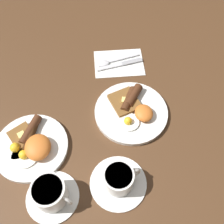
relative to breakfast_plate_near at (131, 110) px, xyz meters
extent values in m
plane|color=#4C301C|center=(0.00, 0.00, -0.01)|extent=(3.00, 3.00, 0.00)
cylinder|color=white|center=(0.00, 0.00, -0.01)|extent=(0.24, 0.24, 0.01)
cylinder|color=white|center=(-0.05, 0.02, 0.00)|extent=(0.06, 0.06, 0.01)
sphere|color=yellow|center=(-0.05, 0.02, 0.01)|extent=(0.03, 0.03, 0.03)
ellipsoid|color=orange|center=(-0.03, -0.03, 0.02)|extent=(0.06, 0.06, 0.03)
cylinder|color=#4A2715|center=(0.04, -0.02, 0.02)|extent=(0.08, 0.08, 0.03)
cylinder|color=#472614|center=(0.03, 0.00, 0.01)|extent=(0.09, 0.07, 0.03)
cube|color=brown|center=(0.03, 0.02, 0.01)|extent=(0.11, 0.10, 0.01)
cube|color=#F4E072|center=(0.03, 0.02, 0.02)|extent=(0.03, 0.03, 0.01)
cylinder|color=white|center=(-0.07, 0.32, -0.01)|extent=(0.22, 0.22, 0.01)
cylinder|color=white|center=(-0.10, 0.34, 0.00)|extent=(0.08, 0.08, 0.01)
sphere|color=yellow|center=(-0.10, 0.34, 0.01)|extent=(0.03, 0.03, 0.03)
cylinder|color=white|center=(-0.07, 0.36, 0.00)|extent=(0.07, 0.07, 0.01)
sphere|color=yellow|center=(-0.07, 0.36, 0.01)|extent=(0.03, 0.03, 0.03)
ellipsoid|color=orange|center=(-0.09, 0.30, 0.02)|extent=(0.08, 0.08, 0.04)
cylinder|color=#4A2716|center=(-0.02, 0.32, 0.01)|extent=(0.10, 0.07, 0.03)
cylinder|color=#371E0C|center=(-0.04, 0.32, 0.01)|extent=(0.10, 0.05, 0.02)
cube|color=brown|center=(-0.04, 0.34, 0.01)|extent=(0.10, 0.09, 0.01)
cube|color=#F4E072|center=(-0.04, 0.34, 0.02)|extent=(0.03, 0.03, 0.01)
cylinder|color=white|center=(-0.22, 0.09, -0.01)|extent=(0.16, 0.16, 0.01)
cylinder|color=white|center=(-0.22, 0.09, 0.03)|extent=(0.08, 0.08, 0.06)
cylinder|color=#56331E|center=(-0.22, 0.09, 0.05)|extent=(0.07, 0.07, 0.00)
torus|color=white|center=(-0.22, 0.05, 0.03)|extent=(0.01, 0.04, 0.04)
cylinder|color=white|center=(-0.23, 0.27, -0.01)|extent=(0.14, 0.14, 0.01)
cylinder|color=white|center=(-0.23, 0.27, 0.03)|extent=(0.09, 0.09, 0.07)
cylinder|color=#56331E|center=(-0.23, 0.27, 0.06)|extent=(0.08, 0.08, 0.00)
torus|color=white|center=(-0.25, 0.23, 0.03)|extent=(0.03, 0.04, 0.05)
cube|color=white|center=(0.22, 0.00, -0.01)|extent=(0.15, 0.19, 0.01)
cube|color=silver|center=(0.20, 0.04, -0.01)|extent=(0.02, 0.10, 0.00)
cube|color=#9E9EA3|center=(0.21, -0.05, -0.01)|extent=(0.03, 0.08, 0.01)
ellipsoid|color=silver|center=(0.22, 0.06, 0.00)|extent=(0.04, 0.05, 0.01)
cube|color=silver|center=(0.23, -0.03, -0.01)|extent=(0.02, 0.12, 0.00)
camera|label=1|loc=(-0.44, 0.15, 0.71)|focal=42.00mm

